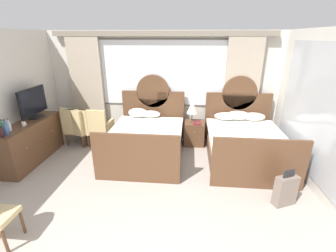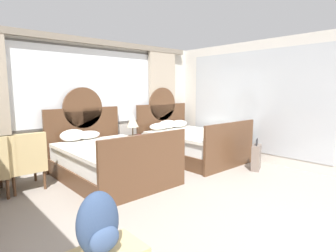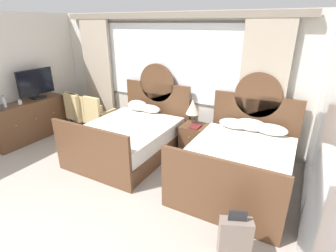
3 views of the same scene
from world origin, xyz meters
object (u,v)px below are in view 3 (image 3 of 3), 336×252
at_px(bed_near_window, 131,136).
at_px(book_on_nightstand, 195,127).
at_px(armchair_by_window_left, 96,114).
at_px(armchair_by_window_right, 82,111).
at_px(tv_flatscreen, 36,84).
at_px(dresser_minibar, 30,120).
at_px(bottle_water_clear, 4,102).
at_px(bed_near_mirror, 239,161).
at_px(suitcase_on_floor, 235,238).
at_px(nightstand_between_beds, 194,138).
at_px(cup_on_dresser, 20,102).
at_px(table_lamp_on_nightstand, 193,107).
at_px(armchair_by_window_centre, 81,111).

relative_size(bed_near_window, book_on_nightstand, 8.41).
relative_size(armchair_by_window_left, armchair_by_window_right, 1.00).
relative_size(tv_flatscreen, armchair_by_window_right, 0.90).
bearing_deg(dresser_minibar, armchair_by_window_left, 40.39).
xyz_separation_m(bottle_water_clear, armchair_by_window_left, (1.11, 1.38, -0.49)).
distance_m(book_on_nightstand, bottle_water_clear, 3.91).
bearing_deg(bed_near_mirror, bottle_water_clear, -167.97).
xyz_separation_m(bed_near_mirror, dresser_minibar, (-4.60, -0.54, 0.07)).
height_order(tv_flatscreen, bottle_water_clear, tv_flatscreen).
xyz_separation_m(dresser_minibar, armchair_by_window_left, (1.10, 0.94, 0.04)).
xyz_separation_m(bed_near_window, suitcase_on_floor, (2.51, -1.51, -0.10)).
xyz_separation_m(nightstand_between_beds, dresser_minibar, (-3.52, -1.18, 0.15)).
bearing_deg(armchair_by_window_right, dresser_minibar, -125.01).
relative_size(bed_near_window, tv_flatscreen, 2.55).
distance_m(nightstand_between_beds, cup_on_dresser, 3.74).
bearing_deg(tv_flatscreen, table_lamp_on_nightstand, 14.97).
height_order(bottle_water_clear, suitcase_on_floor, bottle_water_clear).
relative_size(nightstand_between_beds, armchair_by_window_right, 0.61).
distance_m(armchair_by_window_left, suitcase_on_floor, 4.30).
xyz_separation_m(nightstand_between_beds, armchair_by_window_centre, (-2.89, -0.24, 0.19)).
relative_size(book_on_nightstand, tv_flatscreen, 0.30).
xyz_separation_m(bed_near_window, armchair_by_window_left, (-1.33, 0.41, 0.12)).
distance_m(bed_near_window, nightstand_between_beds, 1.27).
bearing_deg(tv_flatscreen, cup_on_dresser, -83.20).
xyz_separation_m(book_on_nightstand, dresser_minibar, (-3.58, -1.09, -0.16)).
distance_m(tv_flatscreen, armchair_by_window_left, 1.45).
bearing_deg(armchair_by_window_left, nightstand_between_beds, 5.73).
relative_size(tv_flatscreen, armchair_by_window_left, 0.90).
xyz_separation_m(table_lamp_on_nightstand, cup_on_dresser, (-3.36, -1.40, -0.01)).
relative_size(nightstand_between_beds, suitcase_on_floor, 0.91).
xyz_separation_m(bed_near_window, armchair_by_window_centre, (-1.80, 0.42, 0.12)).
height_order(book_on_nightstand, armchair_by_window_centre, armchair_by_window_centre).
xyz_separation_m(tv_flatscreen, bottle_water_clear, (-0.03, -0.75, -0.24)).
distance_m(bed_near_mirror, book_on_nightstand, 1.18).
height_order(book_on_nightstand, tv_flatscreen, tv_flatscreen).
height_order(bed_near_window, armchair_by_window_centre, bed_near_window).
distance_m(nightstand_between_beds, table_lamp_on_nightstand, 0.65).
distance_m(bed_near_mirror, bottle_water_clear, 4.74).
bearing_deg(bottle_water_clear, nightstand_between_beds, 24.71).
xyz_separation_m(bed_near_mirror, table_lamp_on_nightstand, (-1.15, 0.69, 0.56)).
relative_size(bed_near_window, nightstand_between_beds, 3.77).
distance_m(table_lamp_on_nightstand, armchair_by_window_left, 2.40).
relative_size(tv_flatscreen, suitcase_on_floor, 1.34).
height_order(bed_near_window, tv_flatscreen, bed_near_window).
relative_size(table_lamp_on_nightstand, book_on_nightstand, 1.96).
height_order(nightstand_between_beds, dresser_minibar, dresser_minibar).
relative_size(armchair_by_window_centre, suitcase_on_floor, 1.49).
bearing_deg(bed_near_window, armchair_by_window_centre, 166.98).
xyz_separation_m(bed_near_mirror, armchair_by_window_centre, (-3.97, 0.40, 0.11)).
bearing_deg(armchair_by_window_centre, armchair_by_window_left, -0.67).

